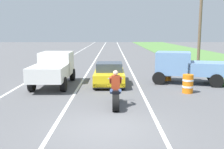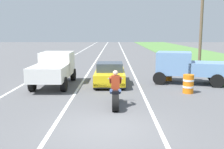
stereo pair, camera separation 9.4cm
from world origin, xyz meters
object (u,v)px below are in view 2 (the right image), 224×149
construction_barrel_nearest (188,84)px  motorcycle_with_rider (115,94)px  pickup_truck_left_lane_white (54,68)px  sports_car_yellow (110,74)px  pickup_truck_right_shoulder_light_blue (189,66)px  construction_barrel_mid (168,73)px

construction_barrel_nearest → motorcycle_with_rider: bearing=-145.0°
pickup_truck_left_lane_white → construction_barrel_nearest: (7.58, -1.97, -0.60)m
motorcycle_with_rider → sports_car_yellow: size_ratio=0.51×
sports_car_yellow → construction_barrel_nearest: sports_car_yellow is taller
sports_car_yellow → pickup_truck_right_shoulder_light_blue: 5.01m
construction_barrel_nearest → construction_barrel_mid: 3.71m
sports_car_yellow → construction_barrel_nearest: bearing=-30.4°
sports_car_yellow → construction_barrel_nearest: (4.22, -2.47, -0.13)m
pickup_truck_left_lane_white → construction_barrel_nearest: 7.86m
motorcycle_with_rider → pickup_truck_left_lane_white: bearing=128.2°
pickup_truck_right_shoulder_light_blue → construction_barrel_nearest: (-0.76, -2.71, -0.60)m
motorcycle_with_rider → pickup_truck_left_lane_white: size_ratio=0.46×
pickup_truck_right_shoulder_light_blue → construction_barrel_nearest: pickup_truck_right_shoulder_light_blue is taller
pickup_truck_right_shoulder_light_blue → motorcycle_with_rider: bearing=-130.6°
sports_car_yellow → motorcycle_with_rider: bearing=-86.4°
motorcycle_with_rider → construction_barrel_mid: motorcycle_with_rider is taller
construction_barrel_nearest → construction_barrel_mid: size_ratio=1.00×
sports_car_yellow → construction_barrel_nearest: size_ratio=4.30×
pickup_truck_right_shoulder_light_blue → construction_barrel_mid: 1.60m
motorcycle_with_rider → construction_barrel_nearest: 4.76m
motorcycle_with_rider → construction_barrel_nearest: (3.90, 2.73, -0.09)m
sports_car_yellow → construction_barrel_mid: 4.07m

